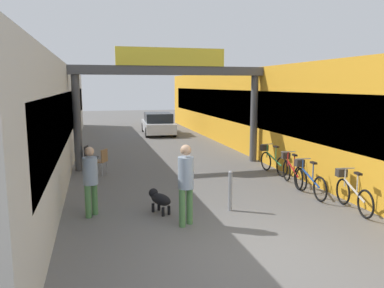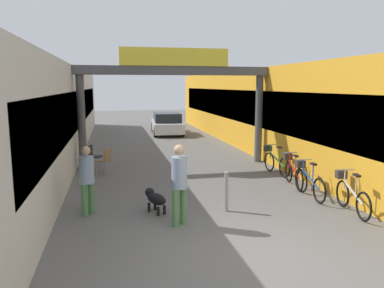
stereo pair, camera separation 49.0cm
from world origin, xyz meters
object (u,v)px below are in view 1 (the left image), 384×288
Objects in this scene: bollard_post_metal at (230,190)px; cafe_chair_wood_nearer at (102,159)px; pedestrian_companion at (90,177)px; parked_car_white at (158,124)px; bicycle_red_third at (291,170)px; pedestrian_with_dog at (186,179)px; bicycle_blue_second at (308,180)px; cafe_chair_black_farther at (89,156)px; dog_on_leash at (159,199)px; bicycle_silver_nearest at (351,192)px; bicycle_green_farthest at (272,160)px.

bollard_post_metal reaches higher than cafe_chair_wood_nearer.
parked_car_white is (3.95, 14.21, -0.29)m from pedestrian_companion.
pedestrian_with_dog is at bearing -147.51° from bicycle_red_third.
cafe_chair_wood_nearer is (-5.47, 3.84, 0.10)m from bicycle_blue_second.
cafe_chair_wood_nearer is 1.00× the size of cafe_chair_black_farther.
dog_on_leash is at bearing -71.96° from cafe_chair_black_farther.
pedestrian_with_dog reaches higher than bicycle_blue_second.
bicycle_blue_second is (5.80, 0.24, -0.49)m from pedestrian_companion.
cafe_chair_black_farther is at bearing 91.06° from pedestrian_companion.
parked_car_white is at bearing 66.54° from cafe_chair_black_farther.
bicycle_silver_nearest is 1.40m from bicycle_blue_second.
bollard_post_metal is (-2.80, -3.38, 0.07)m from bicycle_green_farthest.
bicycle_blue_second is 1.15m from bicycle_red_third.
dog_on_leash is at bearing -6.41° from pedestrian_companion.
parked_car_white is at bearing 82.68° from pedestrian_with_dog.
bollard_post_metal is at bearing -92.76° from parked_car_white.
bicycle_red_third is 6.96m from cafe_chair_black_farther.
pedestrian_companion is at bearing 169.66° from bicycle_silver_nearest.
pedestrian_with_dog is at bearing -135.12° from bicycle_green_farthest.
pedestrian_companion is 1.65× the size of bollard_post_metal.
bicycle_red_third is at bearing 19.71° from dog_on_leash.
bicycle_blue_second is (-0.34, 1.36, 0.00)m from bicycle_silver_nearest.
bicycle_red_third is 1.88× the size of cafe_chair_black_farther.
bollard_post_metal is (-2.90, 0.67, 0.07)m from bicycle_silver_nearest.
bicycle_blue_second is 0.41× the size of parked_car_white.
cafe_chair_black_farther is (-6.14, 1.97, 0.10)m from bicycle_green_farthest.
bicycle_silver_nearest is (4.16, 0.00, -0.59)m from pedestrian_with_dog.
bicycle_green_farthest is at bearing -17.76° from cafe_chair_black_farther.
cafe_chair_black_farther is at bearing 136.01° from bicycle_silver_nearest.
pedestrian_companion is at bearing -166.82° from bicycle_red_third.
cafe_chair_black_farther is (-2.07, 6.02, -0.48)m from pedestrian_with_dog.
parked_car_white is (-1.85, 13.97, 0.21)m from bicycle_blue_second.
bicycle_red_third reaches higher than dog_on_leash.
pedestrian_with_dog is at bearing -72.33° from cafe_chair_wood_nearer.
bicycle_red_third is 0.99× the size of bicycle_green_farthest.
pedestrian_companion is 2.11× the size of dog_on_leash.
cafe_chair_wood_nearer is (-5.82, 5.20, 0.10)m from bicycle_silver_nearest.
bicycle_blue_second is at bearing 2.36° from pedestrian_companion.
pedestrian_with_dog is at bearing -29.49° from pedestrian_companion.
bicycle_red_third is (3.94, 2.51, -0.59)m from pedestrian_with_dog.
cafe_chair_black_farther is (-3.34, 5.35, 0.04)m from bollard_post_metal.
bicycle_silver_nearest is (6.15, -1.12, -0.49)m from pedestrian_companion.
bicycle_blue_second is (3.82, 1.36, -0.59)m from pedestrian_with_dog.
pedestrian_companion is 0.97× the size of bicycle_green_farthest.
dog_on_leash is 5.34m from cafe_chair_black_farther.
parked_car_white is (3.63, 10.14, 0.10)m from cafe_chair_wood_nearer.
cafe_chair_black_farther is at bearing 108.04° from dog_on_leash.
bicycle_silver_nearest and bicycle_blue_second have the same top height.
bicycle_green_farthest is at bearing -11.30° from cafe_chair_wood_nearer.
pedestrian_with_dog is 4.71m from bicycle_red_third.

